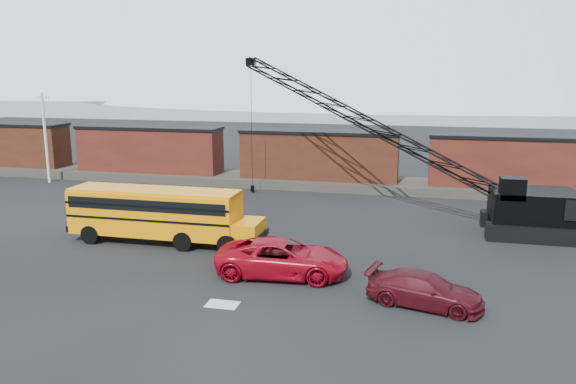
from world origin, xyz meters
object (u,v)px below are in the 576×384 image
maroon_suv (425,290)px  school_bus (161,213)px  red_pickup (282,258)px  crawler_crane (363,121)px

maroon_suv → school_bus: bearing=82.3°
red_pickup → maroon_suv: (6.81, -2.13, -0.18)m
red_pickup → crawler_crane: size_ratio=0.28×
maroon_suv → red_pickup: bearing=85.8°
red_pickup → maroon_suv: 7.14m
school_bus → crawler_crane: crawler_crane is taller
red_pickup → crawler_crane: crawler_crane is taller
crawler_crane → red_pickup: bearing=-99.4°
school_bus → maroon_suv: size_ratio=2.35×
red_pickup → crawler_crane: (2.33, 14.12, 5.52)m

